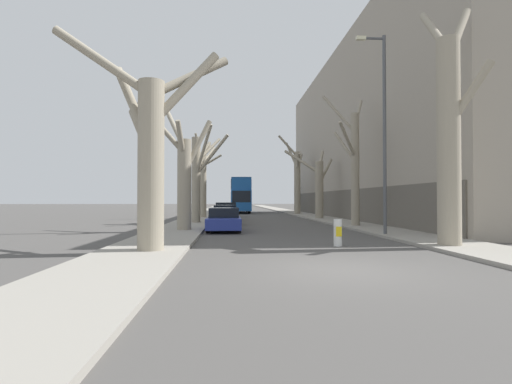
% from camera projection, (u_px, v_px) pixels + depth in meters
% --- Properties ---
extents(ground_plane, '(300.00, 300.00, 0.00)m').
position_uv_depth(ground_plane, '(341.00, 270.00, 9.62)').
color(ground_plane, '#4C4947').
extents(sidewalk_left, '(2.78, 120.00, 0.12)m').
position_uv_depth(sidewalk_left, '(211.00, 211.00, 59.14)').
color(sidewalk_left, gray).
rests_on(sidewalk_left, ground).
extents(sidewalk_right, '(2.78, 120.00, 0.12)m').
position_uv_depth(sidewalk_right, '(284.00, 211.00, 59.86)').
color(sidewalk_right, gray).
rests_on(sidewalk_right, ground).
extents(building_facade_right, '(10.08, 41.85, 15.31)m').
position_uv_depth(building_facade_right, '(387.00, 136.00, 36.92)').
color(building_facade_right, '#9E9384').
rests_on(building_facade_right, ground).
extents(street_tree_left_0, '(5.57, 2.51, 7.19)m').
position_uv_depth(street_tree_left_0, '(150.00, 147.00, 12.67)').
color(street_tree_left_0, gray).
rests_on(street_tree_left_0, ground).
extents(street_tree_left_1, '(3.85, 3.15, 6.84)m').
position_uv_depth(street_tree_left_1, '(183.00, 174.00, 21.11)').
color(street_tree_left_1, gray).
rests_on(street_tree_left_1, ground).
extents(street_tree_left_2, '(2.64, 3.44, 6.75)m').
position_uv_depth(street_tree_left_2, '(198.00, 174.00, 27.91)').
color(street_tree_left_2, gray).
rests_on(street_tree_left_2, ground).
extents(street_tree_left_3, '(2.38, 3.69, 7.48)m').
position_uv_depth(street_tree_left_3, '(204.00, 182.00, 35.91)').
color(street_tree_left_3, gray).
rests_on(street_tree_left_3, ground).
extents(street_tree_right_0, '(2.05, 3.42, 9.34)m').
position_uv_depth(street_tree_right_0, '(449.00, 131.00, 14.03)').
color(street_tree_right_0, gray).
rests_on(street_tree_right_0, ground).
extents(street_tree_right_1, '(2.88, 3.88, 8.51)m').
position_uv_depth(street_tree_right_1, '(354.00, 163.00, 24.65)').
color(street_tree_right_1, gray).
rests_on(street_tree_right_1, ground).
extents(street_tree_right_2, '(4.30, 2.10, 6.17)m').
position_uv_depth(street_tree_right_2, '(318.00, 186.00, 34.47)').
color(street_tree_right_2, gray).
rests_on(street_tree_right_2, ground).
extents(street_tree_right_3, '(3.08, 3.28, 8.96)m').
position_uv_depth(street_tree_right_3, '(297.00, 179.00, 45.13)').
color(street_tree_right_3, gray).
rests_on(street_tree_right_3, ground).
extents(double_decker_bus, '(2.44, 11.77, 4.37)m').
position_uv_depth(double_decker_bus, '(240.00, 194.00, 52.34)').
color(double_decker_bus, '#19519E').
rests_on(double_decker_bus, ground).
extents(parked_car_0, '(1.79, 4.38, 1.25)m').
position_uv_depth(parked_car_0, '(224.00, 220.00, 21.61)').
color(parked_car_0, navy).
rests_on(parked_car_0, ground).
extents(parked_car_1, '(1.71, 4.01, 1.33)m').
position_uv_depth(parked_car_1, '(225.00, 215.00, 27.01)').
color(parked_car_1, black).
rests_on(parked_car_1, ground).
extents(parked_car_2, '(1.83, 4.06, 1.47)m').
position_uv_depth(parked_car_2, '(226.00, 212.00, 32.56)').
color(parked_car_2, olive).
rests_on(parked_car_2, ground).
extents(parked_car_3, '(1.71, 4.20, 1.31)m').
position_uv_depth(parked_car_3, '(227.00, 211.00, 38.75)').
color(parked_car_3, silver).
rests_on(parked_car_3, ground).
extents(lamp_post, '(1.40, 0.20, 9.35)m').
position_uv_depth(lamp_post, '(383.00, 125.00, 18.50)').
color(lamp_post, '#4C4F54').
rests_on(lamp_post, ground).
extents(traffic_bollard, '(0.30, 0.31, 0.98)m').
position_uv_depth(traffic_bollard, '(338.00, 233.00, 14.57)').
color(traffic_bollard, white).
rests_on(traffic_bollard, ground).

